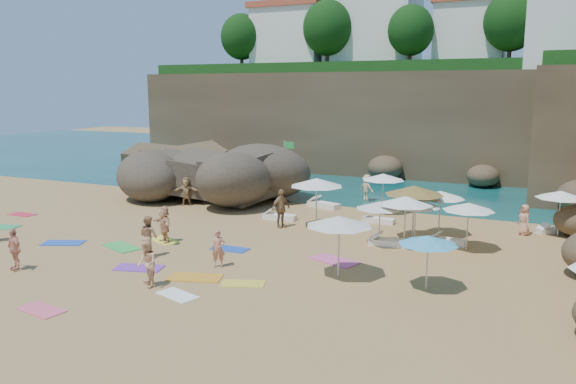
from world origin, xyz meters
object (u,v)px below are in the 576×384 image
at_px(parasol_2, 416,204).
at_px(person_stand_5, 186,191).
at_px(person_stand_2, 367,188).
at_px(rock_outcrop, 208,200).
at_px(person_stand_1, 148,236).
at_px(flag_pole, 286,161).
at_px(parasol_0, 317,182).
at_px(lounger_0, 280,217).
at_px(person_stand_4, 524,220).
at_px(parasol_1, 383,177).
at_px(person_stand_3, 281,209).

bearing_deg(parasol_2, person_stand_5, 168.25).
bearing_deg(person_stand_2, rock_outcrop, 47.90).
bearing_deg(person_stand_2, person_stand_1, 98.15).
relative_size(flag_pole, person_stand_1, 2.12).
distance_m(parasol_0, person_stand_1, 8.64).
xyz_separation_m(rock_outcrop, person_stand_1, (4.27, -11.16, 0.85)).
relative_size(lounger_0, person_stand_4, 1.22).
bearing_deg(parasol_0, rock_outcrop, 155.98).
bearing_deg(person_stand_5, person_stand_2, 6.86).
xyz_separation_m(parasol_1, person_stand_5, (-11.00, -2.69, -1.17)).
relative_size(parasol_0, parasol_1, 1.13).
bearing_deg(person_stand_5, lounger_0, -33.25).
distance_m(parasol_2, person_stand_2, 9.78).
bearing_deg(flag_pole, lounger_0, -68.53).
bearing_deg(flag_pole, person_stand_4, -14.80).
relative_size(flag_pole, parasol_2, 1.72).
bearing_deg(person_stand_3, person_stand_2, 10.85).
height_order(flag_pole, person_stand_3, flag_pole).
distance_m(flag_pole, lounger_0, 6.28).
xyz_separation_m(parasol_0, person_stand_3, (-1.61, -0.68, -1.31)).
bearing_deg(parasol_0, parasol_2, -11.48).
xyz_separation_m(rock_outcrop, parasol_1, (10.77, 0.70, 2.01)).
distance_m(parasol_0, parasol_1, 5.03).
relative_size(parasol_1, person_stand_5, 1.39).
distance_m(parasol_2, person_stand_1, 11.37).
distance_m(flag_pole, person_stand_4, 14.44).
relative_size(person_stand_3, person_stand_4, 1.31).
bearing_deg(person_stand_2, flag_pole, 39.02).
height_order(parasol_2, person_stand_1, parasol_2).
distance_m(flag_pole, parasol_0, 7.83).
height_order(parasol_0, parasol_2, parasol_0).
relative_size(rock_outcrop, parasol_0, 3.20).
distance_m(person_stand_3, person_stand_4, 11.44).
bearing_deg(person_stand_1, parasol_0, -108.04).
xyz_separation_m(person_stand_1, person_stand_5, (-4.49, 9.17, -0.02)).
distance_m(lounger_0, person_stand_5, 6.62).
bearing_deg(person_stand_4, flag_pole, -140.36).
xyz_separation_m(rock_outcrop, person_stand_5, (-0.23, -1.99, 0.83)).
xyz_separation_m(lounger_0, person_stand_2, (2.73, 6.63, 0.67)).
height_order(parasol_1, parasol_2, parasol_1).
bearing_deg(parasol_0, lounger_0, 159.92).
height_order(parasol_1, person_stand_4, parasol_1).
height_order(parasol_0, person_stand_5, parasol_0).
relative_size(parasol_0, person_stand_5, 1.56).
relative_size(rock_outcrop, flag_pole, 2.31).
relative_size(flag_pole, parasol_1, 1.56).
bearing_deg(flag_pole, person_stand_5, -134.06).
xyz_separation_m(rock_outcrop, person_stand_4, (18.00, -1.17, 0.73)).
height_order(parasol_0, person_stand_2, parasol_0).
bearing_deg(rock_outcrop, parasol_0, -24.02).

